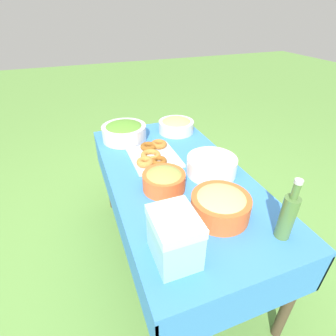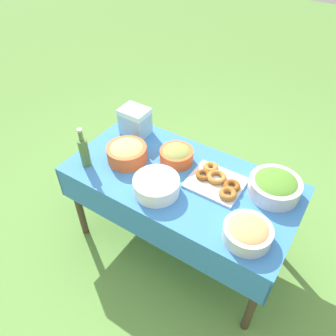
% 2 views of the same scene
% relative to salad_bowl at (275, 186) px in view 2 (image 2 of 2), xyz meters
% --- Properties ---
extents(ground_plane, '(14.00, 14.00, 0.00)m').
position_rel_salad_bowl_xyz_m(ground_plane, '(-0.52, -0.18, -0.75)').
color(ground_plane, '#609342').
extents(picnic_table, '(1.45, 0.74, 0.68)m').
position_rel_salad_bowl_xyz_m(picnic_table, '(-0.52, -0.18, -0.16)').
color(picnic_table, '#387AC6').
rests_on(picnic_table, ground_plane).
extents(salad_bowl, '(0.30, 0.30, 0.12)m').
position_rel_salad_bowl_xyz_m(salad_bowl, '(0.00, 0.00, 0.00)').
color(salad_bowl, silver).
rests_on(salad_bowl, picnic_table).
extents(pasta_bowl, '(0.26, 0.26, 0.13)m').
position_rel_salad_bowl_xyz_m(pasta_bowl, '(-0.91, -0.22, 0.00)').
color(pasta_bowl, '#E05B28').
rests_on(pasta_bowl, picnic_table).
extents(donut_platter, '(0.35, 0.29, 0.05)m').
position_rel_salad_bowl_xyz_m(donut_platter, '(-0.31, -0.11, -0.04)').
color(donut_platter, silver).
rests_on(donut_platter, picnic_table).
extents(plate_stack, '(0.28, 0.28, 0.10)m').
position_rel_salad_bowl_xyz_m(plate_stack, '(-0.59, -0.36, -0.02)').
color(plate_stack, white).
rests_on(plate_stack, picnic_table).
extents(olive_oil_bottle, '(0.06, 0.06, 0.28)m').
position_rel_salad_bowl_xyz_m(olive_oil_bottle, '(-1.10, -0.41, 0.05)').
color(olive_oil_bottle, '#4C7238').
rests_on(olive_oil_bottle, picnic_table).
extents(bread_bowl, '(0.26, 0.26, 0.10)m').
position_rel_salad_bowl_xyz_m(bread_bowl, '(-0.01, -0.38, -0.01)').
color(bread_bowl, silver).
rests_on(bread_bowl, picnic_table).
extents(olive_bowl, '(0.22, 0.22, 0.11)m').
position_rel_salad_bowl_xyz_m(olive_bowl, '(-0.63, -0.06, -0.01)').
color(olive_bowl, '#E05B28').
rests_on(olive_bowl, picnic_table).
extents(cooler_box, '(0.20, 0.16, 0.20)m').
position_rel_salad_bowl_xyz_m(cooler_box, '(-1.05, 0.05, 0.04)').
color(cooler_box, '#8CC6E5').
rests_on(cooler_box, picnic_table).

